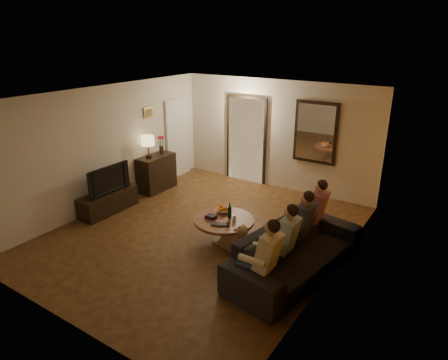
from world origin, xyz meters
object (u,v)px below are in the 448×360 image
Objects in this scene: dresser at (157,173)px; tv_stand at (108,202)px; coffee_table at (224,230)px; table_lamp at (148,147)px; tv at (106,179)px; dog at (233,235)px; person_b at (283,245)px; bowl at (223,211)px; person_d at (313,216)px; sofa at (296,252)px; wine_bottle at (230,210)px; person_a at (264,263)px; person_c at (299,230)px; laptop at (220,226)px.

dresser is 0.73× the size of tv_stand.
table_lamp is at bearing 159.66° from coffee_table.
dog is at bearing -87.94° from tv.
bowl is (-1.57, 0.74, -0.12)m from person_b.
tv is (0.00, -1.30, -0.39)m from table_lamp.
table_lamp is at bearing 168.33° from dog.
bowl is (-0.47, 0.38, 0.20)m from dog.
sofa is at bearing -83.66° from person_d.
table_lamp reaches higher than tv.
dog is at bearing -21.25° from table_lamp.
sofa is at bearing -8.27° from coffee_table.
table_lamp is 1.36m from tv.
tv is 2.85m from wine_bottle.
person_a is 1.50m from dog.
table_lamp is 4.51m from sofa.
table_lamp is 3.39m from dog.
person_c is 1.10× the size of coffee_table.
sofa is at bearing -18.95° from dresser.
person_c reaches higher than laptop.
dresser reaches higher than wine_bottle.
wine_bottle reaches higher than sofa.
bowl is at bearing -17.31° from table_lamp.
person_a reaches higher than wine_bottle.
bowl is (2.60, 0.49, -0.26)m from tv.
wine_bottle is (-0.24, 0.26, 0.32)m from dog.
coffee_table is (2.78, 0.27, -0.51)m from tv.
tv is (0.00, -1.52, 0.31)m from dresser.
sofa is at bearing 6.94° from dog.
wine_bottle is (2.83, 0.37, 0.39)m from tv_stand.
table_lamp is at bearing 126.10° from laptop.
coffee_table is at bearing -153.87° from person_d.
tv is at bearing -90.00° from dresser.
sofa is 1.40m from laptop.
dresser is at bearing 0.00° from tv.
laptop is at bearing -0.17° from tv_stand.
person_b is (0.00, 0.60, 0.00)m from person_a.
person_b is at bearing -20.36° from coffee_table.
table_lamp reaches higher than laptop.
sofa is at bearing -14.64° from bowl.
dresser is 0.80× the size of person_c.
sofa is 1.21m from dog.
table_lamp is (0.00, -0.22, 0.70)m from dresser.
dresser reaches higher than sofa.
person_c is (4.17, -1.17, 0.17)m from dresser.
dresser is 0.92× the size of tv.
coffee_table is at bearing -20.34° from table_lamp.
person_a is (4.17, -0.85, 0.38)m from tv_stand.
sofa reaches higher than coffee_table.
person_d is (4.17, 0.95, 0.38)m from tv_stand.
tv is 4.26m from person_a.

